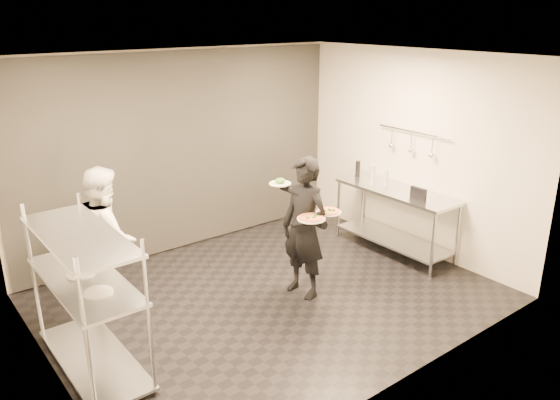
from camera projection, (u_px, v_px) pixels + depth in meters
room_shell at (215, 164)px, 6.99m from camera, size 5.00×4.00×2.80m
pass_rack at (86, 293)px, 5.07m from camera, size 0.60×1.60×1.50m
prep_counter at (395, 210)px, 7.63m from camera, size 0.60×1.80×0.92m
utensil_rail at (412, 143)px, 7.48m from camera, size 0.07×1.20×0.31m
waiter at (304, 228)px, 6.38m from camera, size 0.49×0.67×1.70m
chef at (106, 236)px, 6.24m from camera, size 0.75×0.89×1.64m
pizza_plate_near at (311, 218)px, 6.07m from camera, size 0.32×0.32×0.05m
pizza_plate_far at (329, 211)px, 6.28m from camera, size 0.30×0.30×0.05m
salad_plate at (280, 182)px, 6.39m from camera, size 0.26×0.26×0.07m
pos_monitor at (418, 194)px, 7.10m from camera, size 0.05×0.23×0.17m
bottle_green at (372, 174)px, 7.74m from camera, size 0.08×0.08×0.28m
bottle_clear at (386, 178)px, 7.70m from camera, size 0.07×0.07×0.22m
bottle_dark at (358, 169)px, 8.10m from camera, size 0.07×0.07×0.24m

